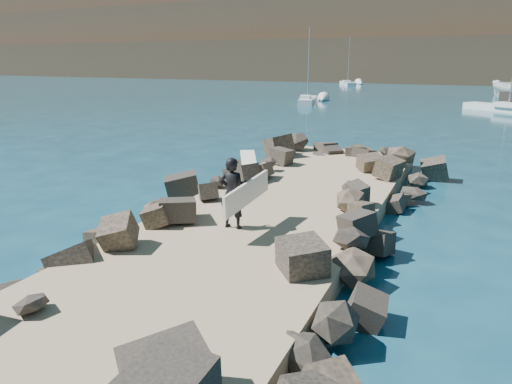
# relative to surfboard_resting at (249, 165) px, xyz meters

# --- Properties ---
(ground) EXTENTS (800.00, 800.00, 0.00)m
(ground) POSITION_rel_surfboard_resting_xyz_m (2.50, -3.73, -1.04)
(ground) COLOR #0F384C
(ground) RESTS_ON ground
(jetty) EXTENTS (6.00, 26.00, 0.60)m
(jetty) POSITION_rel_surfboard_resting_xyz_m (2.50, -5.73, -0.74)
(jetty) COLOR #8C7759
(jetty) RESTS_ON ground
(riprap_left) EXTENTS (2.60, 22.00, 1.00)m
(riprap_left) POSITION_rel_surfboard_resting_xyz_m (-0.40, -5.23, -0.54)
(riprap_left) COLOR black
(riprap_left) RESTS_ON ground
(riprap_right) EXTENTS (2.60, 22.00, 1.00)m
(riprap_right) POSITION_rel_surfboard_resting_xyz_m (5.40, -5.23, -0.54)
(riprap_right) COLOR black
(riprap_right) RESTS_ON ground
(headland) EXTENTS (360.00, 140.00, 32.00)m
(headland) POSITION_rel_surfboard_resting_xyz_m (12.50, 156.27, 14.96)
(headland) COLOR #2D4919
(headland) RESTS_ON ground
(surfboard_resting) EXTENTS (1.67, 2.34, 0.08)m
(surfboard_resting) POSITION_rel_surfboard_resting_xyz_m (0.00, 0.00, 0.00)
(surfboard_resting) COLOR white
(surfboard_resting) RESTS_ON riprap_left
(surfer_with_board) EXTENTS (0.91, 2.47, 1.99)m
(surfer_with_board) POSITION_rel_surfboard_resting_xyz_m (2.16, -5.41, 0.56)
(surfer_with_board) COLOR black
(surfer_with_board) RESTS_ON jetty
(sailboat_e) EXTENTS (5.07, 8.04, 9.62)m
(sailboat_e) POSITION_rel_surfboard_resting_xyz_m (-15.32, 78.18, -0.69)
(sailboat_e) COLOR silver
(sailboat_e) RESTS_ON ground
(sailboat_c) EXTENTS (8.41, 6.76, 10.56)m
(sailboat_c) POSITION_rel_surfboard_resting_xyz_m (11.26, 36.54, -0.69)
(sailboat_c) COLOR silver
(sailboat_c) RESTS_ON ground
(sailboat_a) EXTENTS (3.25, 7.46, 8.77)m
(sailboat_a) POSITION_rel_surfboard_resting_xyz_m (-10.05, 37.12, -0.69)
(sailboat_a) COLOR silver
(sailboat_a) RESTS_ON ground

